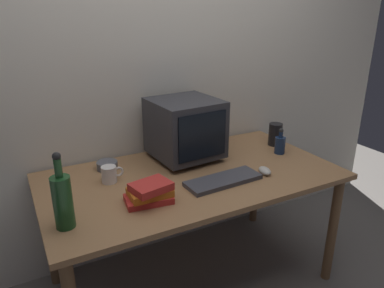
{
  "coord_description": "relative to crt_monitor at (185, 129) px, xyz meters",
  "views": [
    {
      "loc": [
        -0.87,
        -1.63,
        1.6
      ],
      "look_at": [
        0.0,
        0.0,
        0.91
      ],
      "focal_mm": 33.93,
      "sensor_mm": 36.0,
      "label": 1
    }
  ],
  "objects": [
    {
      "name": "desk",
      "position": [
        -0.07,
        -0.22,
        -0.27
      ],
      "size": [
        1.64,
        0.88,
        0.73
      ],
      "color": "#9E7047",
      "rests_on": "ground"
    },
    {
      "name": "mug",
      "position": [
        -0.5,
        -0.1,
        -0.15
      ],
      "size": [
        0.12,
        0.08,
        0.09
      ],
      "color": "white",
      "rests_on": "desk"
    },
    {
      "name": "cd_spindle",
      "position": [
        -0.47,
        0.07,
        -0.17
      ],
      "size": [
        0.12,
        0.12,
        0.04
      ],
      "primitive_type": "cylinder",
      "color": "#595B66",
      "rests_on": "desk"
    },
    {
      "name": "bottle_tall",
      "position": [
        -0.79,
        -0.43,
        -0.06
      ],
      "size": [
        0.08,
        0.08,
        0.34
      ],
      "color": "#1E4C23",
      "rests_on": "desk"
    },
    {
      "name": "bottle_short",
      "position": [
        0.57,
        -0.21,
        -0.13
      ],
      "size": [
        0.07,
        0.07,
        0.17
      ],
      "color": "navy",
      "rests_on": "desk"
    },
    {
      "name": "crt_monitor",
      "position": [
        0.0,
        0.0,
        0.0
      ],
      "size": [
        0.41,
        0.41,
        0.37
      ],
      "color": "#333338",
      "rests_on": "desk"
    },
    {
      "name": "metal_canister",
      "position": [
        0.65,
        -0.07,
        -0.12
      ],
      "size": [
        0.09,
        0.09,
        0.15
      ],
      "primitive_type": "cylinder",
      "color": "black",
      "rests_on": "desk"
    },
    {
      "name": "ground_plane",
      "position": [
        -0.07,
        -0.22,
        -0.92
      ],
      "size": [
        6.0,
        6.0,
        0.0
      ],
      "primitive_type": "plane",
      "color": "slate"
    },
    {
      "name": "book_stack",
      "position": [
        -0.39,
        -0.41,
        -0.14
      ],
      "size": [
        0.24,
        0.18,
        0.1
      ],
      "color": "red",
      "rests_on": "desk"
    },
    {
      "name": "computer_mouse",
      "position": [
        0.29,
        -0.41,
        -0.17
      ],
      "size": [
        0.08,
        0.11,
        0.04
      ],
      "primitive_type": "ellipsoid",
      "rotation": [
        0.0,
        0.0,
        -0.23
      ],
      "color": "beige",
      "rests_on": "desk"
    },
    {
      "name": "keyboard",
      "position": [
        0.03,
        -0.39,
        -0.18
      ],
      "size": [
        0.43,
        0.17,
        0.02
      ],
      "primitive_type": "cube",
      "rotation": [
        0.0,
        0.0,
        0.05
      ],
      "color": "#3F3F47",
      "rests_on": "desk"
    },
    {
      "name": "back_wall",
      "position": [
        -0.07,
        0.28,
        0.33
      ],
      "size": [
        4.0,
        0.08,
        2.5
      ],
      "primitive_type": "cube",
      "color": "silver",
      "rests_on": "ground"
    }
  ]
}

